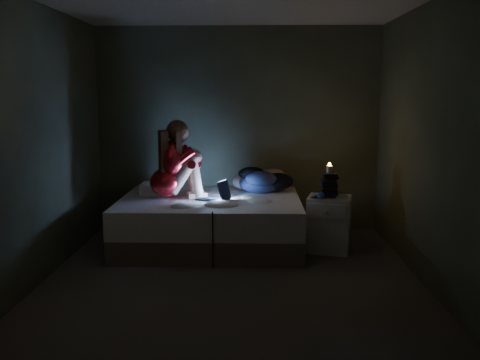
{
  "coord_description": "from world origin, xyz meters",
  "views": [
    {
      "loc": [
        0.19,
        -4.79,
        1.77
      ],
      "look_at": [
        0.05,
        1.0,
        0.8
      ],
      "focal_mm": 38.96,
      "sensor_mm": 36.0,
      "label": 1
    }
  ],
  "objects_px": {
    "laptop": "(213,189)",
    "candle": "(329,170)",
    "woman": "(166,160)",
    "phone": "(318,198)",
    "bed": "(210,222)",
    "nightstand": "(329,224)"
  },
  "relations": [
    {
      "from": "nightstand",
      "to": "candle",
      "type": "distance_m",
      "value": 0.61
    },
    {
      "from": "candle",
      "to": "nightstand",
      "type": "bearing_deg",
      "value": -50.52
    },
    {
      "from": "nightstand",
      "to": "woman",
      "type": "bearing_deg",
      "value": -169.44
    },
    {
      "from": "laptop",
      "to": "candle",
      "type": "xyz_separation_m",
      "value": [
        1.31,
        -0.05,
        0.24
      ]
    },
    {
      "from": "candle",
      "to": "phone",
      "type": "bearing_deg",
      "value": -145.19
    },
    {
      "from": "phone",
      "to": "laptop",
      "type": "bearing_deg",
      "value": -166.27
    },
    {
      "from": "bed",
      "to": "laptop",
      "type": "xyz_separation_m",
      "value": [
        0.04,
        -0.09,
        0.4
      ]
    },
    {
      "from": "bed",
      "to": "laptop",
      "type": "height_order",
      "value": "laptop"
    },
    {
      "from": "woman",
      "to": "phone",
      "type": "height_order",
      "value": "woman"
    },
    {
      "from": "nightstand",
      "to": "candle",
      "type": "xyz_separation_m",
      "value": [
        -0.01,
        0.01,
        0.61
      ]
    },
    {
      "from": "bed",
      "to": "nightstand",
      "type": "bearing_deg",
      "value": -6.49
    },
    {
      "from": "woman",
      "to": "bed",
      "type": "bearing_deg",
      "value": -12.79
    },
    {
      "from": "bed",
      "to": "woman",
      "type": "bearing_deg",
      "value": -173.93
    },
    {
      "from": "phone",
      "to": "bed",
      "type": "bearing_deg",
      "value": -170.29
    },
    {
      "from": "laptop",
      "to": "bed",
      "type": "bearing_deg",
      "value": 135.97
    },
    {
      "from": "laptop",
      "to": "woman",
      "type": "bearing_deg",
      "value": -160.68
    },
    {
      "from": "bed",
      "to": "candle",
      "type": "height_order",
      "value": "candle"
    },
    {
      "from": "bed",
      "to": "laptop",
      "type": "relative_size",
      "value": 6.04
    },
    {
      "from": "bed",
      "to": "nightstand",
      "type": "distance_m",
      "value": 1.36
    },
    {
      "from": "phone",
      "to": "nightstand",
      "type": "bearing_deg",
      "value": 50.69
    },
    {
      "from": "phone",
      "to": "candle",
      "type": "bearing_deg",
      "value": 55.36
    },
    {
      "from": "laptop",
      "to": "candle",
      "type": "bearing_deg",
      "value": 21.21
    }
  ]
}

